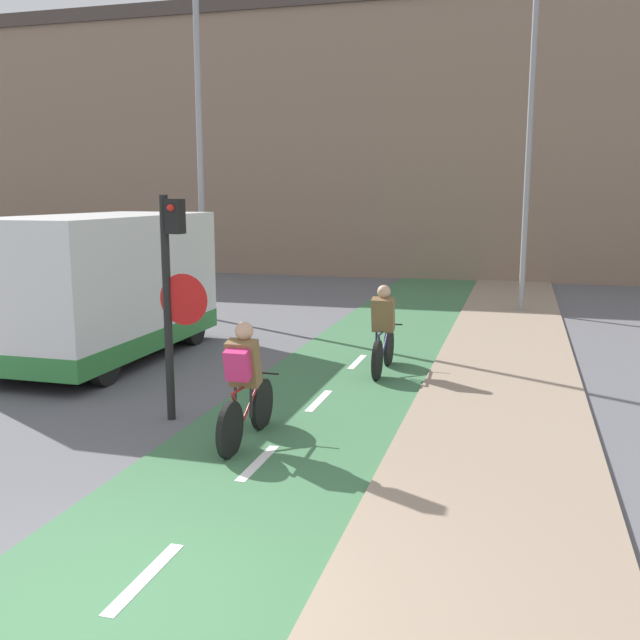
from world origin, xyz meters
The scene contains 9 objects.
ground_plane centered at (0.00, 0.00, 0.00)m, with size 120.00×120.00×0.00m, color #5B5B60.
bike_lane centered at (0.00, 0.00, 0.01)m, with size 2.66×60.00×0.02m.
building_row_background centered at (0.00, 23.24, 4.91)m, with size 60.00×5.20×9.81m.
traffic_light_pole centered at (-1.60, 4.21, 1.84)m, with size 0.67×0.25×2.96m.
street_lamp_far centered at (-4.60, 11.56, 4.77)m, with size 0.36×0.36×7.95m.
street_lamp_sidewalk centered at (2.78, 14.53, 4.85)m, with size 0.36×0.36×8.11m.
cyclist_near centered at (-0.38, 3.59, 0.71)m, with size 0.46×1.70×1.49m.
cyclist_far centered at (0.57, 7.42, 0.67)m, with size 0.46×1.69×1.49m.
van centered at (-4.44, 7.06, 1.28)m, with size 2.14×4.93×2.60m.
Camera 1 is at (2.71, -4.06, 2.98)m, focal length 40.00 mm.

